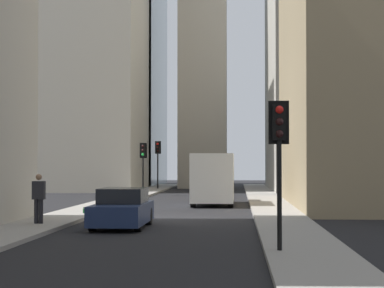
# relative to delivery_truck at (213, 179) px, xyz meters

# --- Properties ---
(ground_plane) EXTENTS (135.00, 135.00, 0.00)m
(ground_plane) POSITION_rel_delivery_truck_xyz_m (-9.48, 1.40, -1.46)
(ground_plane) COLOR black
(sidewalk_right) EXTENTS (90.00, 2.20, 0.14)m
(sidewalk_right) POSITION_rel_delivery_truck_xyz_m (-9.48, 5.90, -1.39)
(sidewalk_right) COLOR gray
(sidewalk_right) RESTS_ON ground_plane
(sidewalk_left) EXTENTS (90.00, 2.20, 0.14)m
(sidewalk_left) POSITION_rel_delivery_truck_xyz_m (-9.48, -3.10, -1.39)
(sidewalk_left) COLOR gray
(sidewalk_left) RESTS_ON ground_plane
(building_left_midfar) EXTENTS (18.46, 10.00, 20.75)m
(building_left_midfar) POSITION_rel_delivery_truck_xyz_m (-0.51, -9.20, 8.92)
(building_left_midfar) COLOR #9E8966
(building_left_midfar) RESTS_ON ground_plane
(building_right_far) EXTENTS (12.82, 10.50, 23.14)m
(building_right_far) POSITION_rel_delivery_truck_xyz_m (21.11, 11.99, 10.12)
(building_right_far) COLOR beige
(building_right_far) RESTS_ON ground_plane
(church_spire) EXTENTS (4.96, 4.96, 32.03)m
(church_spire) POSITION_rel_delivery_truck_xyz_m (26.94, 1.93, 15.31)
(church_spire) COLOR #A8A091
(church_spire) RESTS_ON ground_plane
(delivery_truck) EXTENTS (6.46, 2.25, 2.84)m
(delivery_truck) POSITION_rel_delivery_truck_xyz_m (0.00, 0.00, 0.00)
(delivery_truck) COLOR silver
(delivery_truck) RESTS_ON ground_plane
(sedan_navy) EXTENTS (4.30, 1.78, 1.42)m
(sedan_navy) POSITION_rel_delivery_truck_xyz_m (-13.89, 2.80, -0.80)
(sedan_navy) COLOR navy
(sedan_navy) RESTS_ON ground_plane
(traffic_light_foreground) EXTENTS (0.43, 0.52, 3.75)m
(traffic_light_foreground) POSITION_rel_delivery_truck_xyz_m (-21.09, -2.37, 1.43)
(traffic_light_foreground) COLOR black
(traffic_light_foreground) RESTS_ON sidewalk_left
(traffic_light_midblock) EXTENTS (0.43, 0.52, 3.69)m
(traffic_light_midblock) POSITION_rel_delivery_truck_xyz_m (11.06, 5.50, 1.38)
(traffic_light_midblock) COLOR black
(traffic_light_midblock) RESTS_ON sidewalk_right
(traffic_light_far_junction) EXTENTS (0.43, 0.52, 4.15)m
(traffic_light_far_junction) POSITION_rel_delivery_truck_xyz_m (21.24, 5.60, 1.73)
(traffic_light_far_junction) COLOR black
(traffic_light_far_junction) RESTS_ON sidewalk_right
(pedestrian) EXTENTS (0.26, 0.44, 1.79)m
(pedestrian) POSITION_rel_delivery_truck_xyz_m (-13.95, 5.84, -0.34)
(pedestrian) COLOR black
(pedestrian) RESTS_ON sidewalk_right
(discarded_bottle) EXTENTS (0.07, 0.07, 0.27)m
(discarded_bottle) POSITION_rel_delivery_truck_xyz_m (-8.77, 5.37, -1.21)
(discarded_bottle) COLOR #236033
(discarded_bottle) RESTS_ON sidewalk_right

